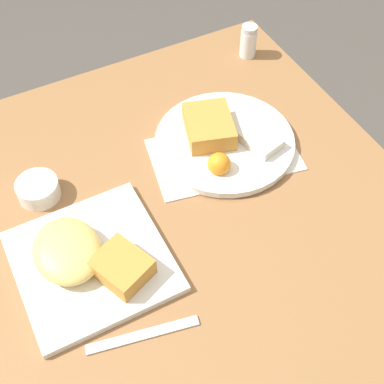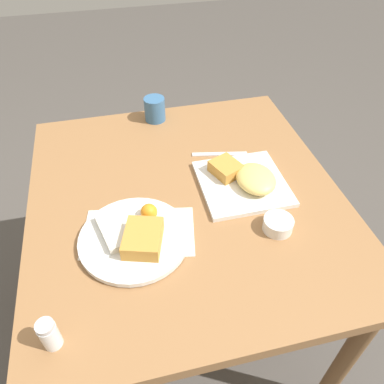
# 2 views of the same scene
# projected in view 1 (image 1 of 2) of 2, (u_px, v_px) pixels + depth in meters

# --- Properties ---
(ground_plane) EXTENTS (8.00, 8.00, 0.00)m
(ground_plane) POSITION_uv_depth(u_px,v_px,m) (186.00, 369.00, 1.50)
(ground_plane) COLOR #4C4742
(dining_table) EXTENTS (0.95, 0.88, 0.71)m
(dining_table) POSITION_uv_depth(u_px,v_px,m) (183.00, 250.00, 1.01)
(dining_table) COLOR olive
(dining_table) RESTS_ON ground_plane
(menu_card) EXTENTS (0.22, 0.31, 0.00)m
(menu_card) POSITION_uv_depth(u_px,v_px,m) (224.00, 155.00, 1.05)
(menu_card) COLOR silver
(menu_card) RESTS_ON dining_table
(plate_square_near) EXTENTS (0.25, 0.25, 0.06)m
(plate_square_near) POSITION_uv_depth(u_px,v_px,m) (86.00, 258.00, 0.88)
(plate_square_near) COLOR white
(plate_square_near) RESTS_ON dining_table
(plate_oval_far) EXTENTS (0.28, 0.28, 0.05)m
(plate_oval_far) POSITION_uv_depth(u_px,v_px,m) (223.00, 138.00, 1.05)
(plate_oval_far) COLOR white
(plate_oval_far) RESTS_ON menu_card
(sauce_ramekin) EXTENTS (0.08, 0.08, 0.04)m
(sauce_ramekin) POSITION_uv_depth(u_px,v_px,m) (38.00, 189.00, 0.97)
(sauce_ramekin) COLOR white
(sauce_ramekin) RESTS_ON dining_table
(salt_shaker) EXTENTS (0.04, 0.04, 0.08)m
(salt_shaker) POSITION_uv_depth(u_px,v_px,m) (248.00, 43.00, 1.22)
(salt_shaker) COLOR white
(salt_shaker) RESTS_ON dining_table
(butter_knife) EXTENTS (0.05, 0.18, 0.00)m
(butter_knife) POSITION_uv_depth(u_px,v_px,m) (143.00, 335.00, 0.82)
(butter_knife) COLOR silver
(butter_knife) RESTS_ON dining_table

